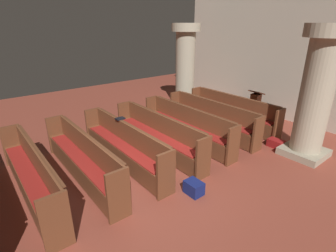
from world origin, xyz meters
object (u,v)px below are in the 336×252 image
(pew_row_3, at_px, (158,133))
(hymn_book, at_px, (120,119))
(pew_row_0, at_px, (232,110))
(pew_row_4, at_px, (124,144))
(lectern, at_px, (255,108))
(kneeler_box_navy, at_px, (194,188))
(kneeler_box_red, at_px, (276,143))
(pew_row_1, at_px, (211,117))
(pillar_far_side, at_px, (185,65))
(pew_row_2, at_px, (187,124))
(pillar_aisle_side, at_px, (317,92))
(pew_row_5, at_px, (82,157))
(pew_row_6, at_px, (30,173))

(pew_row_3, distance_m, hymn_book, 1.07)
(pew_row_0, distance_m, pew_row_4, 4.13)
(pew_row_0, bearing_deg, pew_row_3, -90.00)
(lectern, bearing_deg, kneeler_box_navy, -69.24)
(pew_row_0, height_order, kneeler_box_red, pew_row_0)
(pew_row_1, height_order, hymn_book, hymn_book)
(pillar_far_side, height_order, lectern, pillar_far_side)
(hymn_book, bearing_deg, pew_row_1, 81.39)
(pew_row_2, distance_m, pillar_aisle_side, 3.37)
(pew_row_3, distance_m, pillar_far_side, 4.27)
(pew_row_5, relative_size, kneeler_box_red, 8.27)
(pew_row_2, relative_size, kneeler_box_navy, 9.28)
(pew_row_3, height_order, kneeler_box_navy, pew_row_3)
(pillar_aisle_side, bearing_deg, pew_row_5, -117.61)
(hymn_book, bearing_deg, lectern, 82.86)
(pew_row_4, xyz_separation_m, kneeler_box_red, (1.86, 3.75, -0.41))
(pew_row_4, height_order, hymn_book, hymn_book)
(pew_row_2, height_order, pew_row_6, same)
(pillar_far_side, bearing_deg, pew_row_3, -52.05)
(pew_row_2, relative_size, pew_row_3, 1.00)
(pew_row_4, distance_m, pillar_aisle_side, 4.82)
(pew_row_1, bearing_deg, pillar_far_side, 155.06)
(pew_row_4, xyz_separation_m, pew_row_5, (0.00, -1.03, 0.00))
(pew_row_0, height_order, pillar_aisle_side, pillar_aisle_side)
(kneeler_box_red, bearing_deg, pew_row_0, 168.49)
(pew_row_0, relative_size, hymn_book, 15.79)
(pew_row_6, relative_size, pillar_aisle_side, 1.06)
(lectern, bearing_deg, pew_row_4, -92.03)
(pew_row_2, bearing_deg, pew_row_5, -90.00)
(kneeler_box_red, bearing_deg, hymn_book, -122.88)
(pew_row_2, height_order, pew_row_4, same)
(pew_row_6, xyz_separation_m, pillar_aisle_side, (2.58, 5.96, 1.17))
(pillar_aisle_side, xyz_separation_m, kneeler_box_navy, (-0.62, -3.42, -1.56))
(pew_row_3, relative_size, kneeler_box_navy, 9.28)
(pew_row_0, xyz_separation_m, pew_row_1, (0.00, -1.03, 0.00))
(pew_row_1, relative_size, pew_row_2, 1.00)
(kneeler_box_navy, bearing_deg, pew_row_6, -127.67)
(pew_row_3, bearing_deg, hymn_book, -117.55)
(pew_row_3, xyz_separation_m, pillar_far_side, (-2.53, 3.24, 1.17))
(pew_row_2, distance_m, pew_row_5, 3.10)
(pillar_aisle_side, bearing_deg, lectern, 152.07)
(pew_row_0, height_order, pew_row_1, same)
(pew_row_1, xyz_separation_m, pew_row_5, (0.00, -4.13, 0.00))
(pew_row_1, height_order, pew_row_3, same)
(lectern, distance_m, kneeler_box_red, 2.22)
(pew_row_6, height_order, kneeler_box_red, pew_row_6)
(pew_row_1, bearing_deg, lectern, 84.94)
(pew_row_2, height_order, pew_row_3, same)
(pew_row_6, bearing_deg, pew_row_1, 90.00)
(pew_row_0, xyz_separation_m, pillar_aisle_side, (2.58, -0.23, 1.17))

